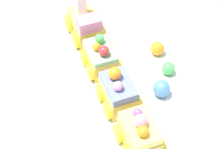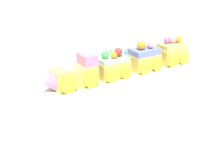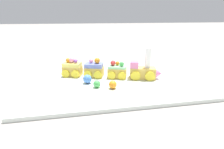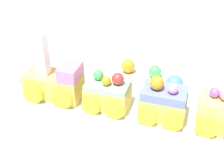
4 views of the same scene
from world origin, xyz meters
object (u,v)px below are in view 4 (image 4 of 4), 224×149
(gumball_green, at_px, (155,72))
(cake_train_locomotive, at_px, (50,81))
(cake_car_mint, at_px, (108,94))
(cake_car_lemon, at_px, (222,113))
(gumball_orange, at_px, (128,66))
(gumball_blue, at_px, (175,83))
(cake_car_blueberry, at_px, (163,103))

(gumball_green, bearing_deg, cake_train_locomotive, 17.08)
(cake_car_mint, bearing_deg, cake_car_lemon, 179.98)
(cake_train_locomotive, relative_size, gumball_orange, 4.72)
(cake_train_locomotive, height_order, gumball_blue, cake_train_locomotive)
(gumball_blue, distance_m, gumball_green, 0.05)
(gumball_green, bearing_deg, cake_car_blueberry, 88.96)
(cake_car_blueberry, relative_size, gumball_orange, 3.12)
(cake_car_lemon, distance_m, gumball_orange, 0.21)
(cake_car_mint, bearing_deg, gumball_orange, -92.32)
(cake_car_mint, height_order, gumball_green, cake_car_mint)
(gumball_orange, bearing_deg, cake_car_blueberry, 109.71)
(cake_car_mint, xyz_separation_m, gumball_green, (-0.09, -0.09, -0.01))
(cake_car_mint, xyz_separation_m, cake_car_blueberry, (-0.09, 0.03, 0.00))
(cake_car_lemon, relative_size, gumball_blue, 2.72)
(cake_train_locomotive, distance_m, gumball_blue, 0.22)
(cake_car_blueberry, height_order, gumball_blue, cake_car_blueberry)
(cake_car_blueberry, xyz_separation_m, cake_car_lemon, (-0.08, 0.03, 0.00))
(cake_car_lemon, bearing_deg, cake_car_mint, -0.02)
(cake_car_blueberry, bearing_deg, cake_car_lemon, -179.88)
(cake_train_locomotive, bearing_deg, cake_car_mint, -179.99)
(cake_train_locomotive, relative_size, cake_car_lemon, 1.51)
(cake_car_mint, xyz_separation_m, gumball_orange, (-0.04, -0.11, -0.01))
(cake_car_blueberry, bearing_deg, gumball_green, -73.73)
(cake_car_mint, bearing_deg, cake_train_locomotive, 0.01)
(gumball_green, bearing_deg, gumball_blue, 123.24)
(cake_train_locomotive, height_order, gumball_orange, cake_train_locomotive)
(gumball_blue, relative_size, gumball_green, 1.25)
(cake_car_mint, height_order, cake_car_lemon, cake_car_lemon)
(cake_car_lemon, relative_size, gumball_orange, 3.12)
(cake_train_locomotive, xyz_separation_m, cake_car_lemon, (-0.27, 0.08, -0.00))
(cake_car_blueberry, relative_size, gumball_blue, 2.72)
(cake_car_blueberry, relative_size, gumball_green, 3.39)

